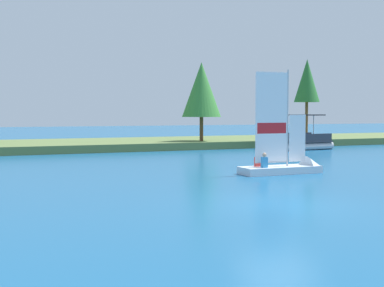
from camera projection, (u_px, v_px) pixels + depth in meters
ground_plane at (278, 204)px, 16.35m from camera, size 200.00×200.00×0.00m
shore_bank at (96, 145)px, 42.43m from camera, size 80.00×10.53×0.60m
shoreline_tree_centre at (201, 90)px, 42.37m from camera, size 3.28×3.28×6.58m
shoreline_tree_midright at (307, 81)px, 50.98m from camera, size 2.56×2.56×7.76m
sailboat at (293, 165)px, 24.96m from camera, size 4.55×1.39×5.48m
pontoon_boat at (299, 141)px, 40.97m from camera, size 5.46×3.14×2.83m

